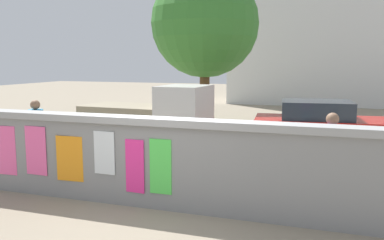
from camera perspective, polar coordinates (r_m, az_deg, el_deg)
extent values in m
plane|color=gray|center=(14.74, 7.93, -1.67)|extent=(60.00, 60.00, 0.00)
cube|color=gray|center=(7.05, -4.34, -6.47)|extent=(8.14, 0.30, 1.44)
cube|color=#9C9C9C|center=(6.89, -4.41, -0.19)|extent=(8.34, 0.42, 0.12)
cube|color=#F9599E|center=(8.63, -24.66, -3.85)|extent=(0.53, 0.03, 0.95)
cube|color=#F9599E|center=(8.14, -20.89, -4.02)|extent=(0.47, 0.03, 0.92)
cube|color=orange|center=(7.73, -16.65, -5.18)|extent=(0.54, 0.04, 0.83)
cube|color=silver|center=(7.31, -12.11, -4.50)|extent=(0.41, 0.03, 0.76)
cube|color=#F42D8C|center=(7.08, -7.96, -6.40)|extent=(0.35, 0.03, 0.92)
cube|color=#4CD84C|center=(6.87, -4.41, -6.50)|extent=(0.39, 0.02, 0.93)
cylinder|color=black|center=(11.81, 0.63, -2.31)|extent=(0.71, 0.24, 0.70)
cylinder|color=black|center=(10.63, -1.89, -3.50)|extent=(0.71, 0.24, 0.70)
cylinder|color=black|center=(12.91, -9.80, -1.53)|extent=(0.71, 0.24, 0.70)
cylinder|color=black|center=(11.83, -13.07, -2.51)|extent=(0.71, 0.24, 0.70)
cube|color=silver|center=(11.14, -1.04, 0.95)|extent=(1.28, 1.56, 1.50)
cube|color=gray|center=(11.98, -9.01, -0.08)|extent=(2.47, 1.62, 0.90)
cylinder|color=black|center=(13.11, 22.87, -2.13)|extent=(0.62, 0.24, 0.60)
cylinder|color=black|center=(11.71, 24.12, -3.38)|extent=(0.62, 0.24, 0.60)
cylinder|color=black|center=(12.90, 11.87, -1.82)|extent=(0.62, 0.24, 0.60)
cylinder|color=black|center=(11.46, 11.77, -3.07)|extent=(0.62, 0.24, 0.60)
cube|color=red|center=(12.18, 17.76, -1.19)|extent=(3.96, 2.10, 0.60)
cube|color=#262D38|center=(12.09, 16.93, 1.41)|extent=(2.05, 1.73, 0.50)
cylinder|color=black|center=(8.94, -0.30, -6.07)|extent=(0.61, 0.20, 0.60)
cylinder|color=black|center=(8.42, 7.57, -7.04)|extent=(0.61, 0.22, 0.60)
cube|color=#197233|center=(8.59, 3.53, -4.75)|extent=(1.03, 0.40, 0.32)
cube|color=black|center=(8.47, 4.77, -3.70)|extent=(0.59, 0.31, 0.10)
cube|color=#262626|center=(8.77, 0.27, -2.66)|extent=(0.13, 0.56, 0.03)
cylinder|color=black|center=(8.84, 18.75, -6.47)|extent=(0.64, 0.23, 0.66)
cylinder|color=black|center=(9.20, 25.05, -6.24)|extent=(0.64, 0.23, 0.66)
cube|color=gold|center=(8.97, 22.02, -5.25)|extent=(0.92, 0.32, 0.06)
cylinder|color=gold|center=(8.97, 23.00, -3.86)|extent=(0.04, 0.04, 0.40)
cube|color=black|center=(8.94, 23.07, -2.60)|extent=(0.21, 0.14, 0.05)
cube|color=black|center=(8.74, 19.23, -2.97)|extent=(0.17, 0.43, 0.03)
cylinder|color=#338CBF|center=(7.76, 19.14, -7.99)|extent=(0.12, 0.12, 0.80)
cylinder|color=#338CBF|center=(7.66, 18.01, -8.14)|extent=(0.12, 0.12, 0.80)
cylinder|color=purple|center=(7.55, 18.82, -2.95)|extent=(0.47, 0.47, 0.60)
sphere|color=#8C664C|center=(7.48, 18.96, 0.13)|extent=(0.22, 0.22, 0.22)
cylinder|color=#3F994C|center=(10.28, -20.18, -4.12)|extent=(0.12, 0.12, 0.80)
cylinder|color=#3F994C|center=(10.23, -21.14, -4.23)|extent=(0.12, 0.12, 0.80)
cylinder|color=#338CBF|center=(10.13, -20.86, -0.30)|extent=(0.47, 0.47, 0.60)
sphere|color=#8C664C|center=(10.09, -20.98, 2.00)|extent=(0.22, 0.22, 0.22)
cylinder|color=brown|center=(16.17, 1.76, 3.71)|extent=(0.39, 0.39, 2.49)
sphere|color=#35782B|center=(16.18, 1.80, 13.27)|extent=(4.15, 4.15, 4.15)
cube|color=silver|center=(26.10, 20.15, 11.12)|extent=(12.65, 4.98, 8.13)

